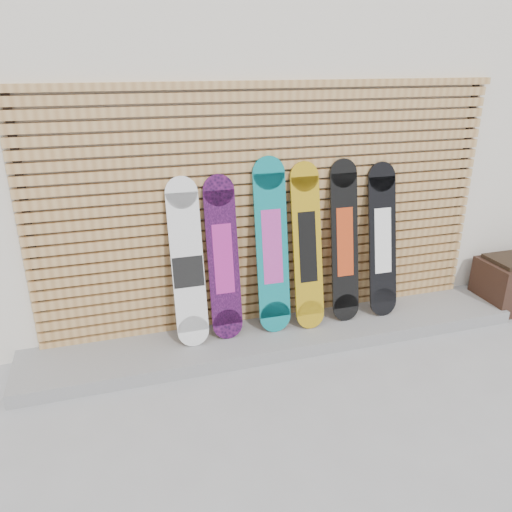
# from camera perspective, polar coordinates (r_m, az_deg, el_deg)

# --- Properties ---
(ground) EXTENTS (80.00, 80.00, 0.00)m
(ground) POSITION_cam_1_polar(r_m,az_deg,el_deg) (4.27, 7.74, -13.78)
(ground) COLOR gray
(ground) RESTS_ON ground
(building) EXTENTS (12.00, 5.00, 3.60)m
(building) POSITION_cam_1_polar(r_m,az_deg,el_deg) (6.97, 0.20, 16.28)
(building) COLOR beige
(building) RESTS_ON ground
(concrete_step) EXTENTS (4.60, 0.70, 0.12)m
(concrete_step) POSITION_cam_1_polar(r_m,az_deg,el_deg) (4.72, 2.68, -8.98)
(concrete_step) COLOR gray
(concrete_step) RESTS_ON ground
(slat_wall) EXTENTS (4.26, 0.08, 2.29)m
(slat_wall) POSITION_cam_1_polar(r_m,az_deg,el_deg) (4.51, 1.71, 5.51)
(slat_wall) COLOR #A97B46
(slat_wall) RESTS_ON ground
(snowboard_0) EXTENTS (0.28, 0.33, 1.45)m
(snowboard_0) POSITION_cam_1_polar(r_m,az_deg,el_deg) (4.28, -7.83, -0.97)
(snowboard_0) COLOR silver
(snowboard_0) RESTS_ON concrete_step
(snowboard_1) EXTENTS (0.27, 0.30, 1.44)m
(snowboard_1) POSITION_cam_1_polar(r_m,az_deg,el_deg) (4.34, -3.78, -0.33)
(snowboard_1) COLOR black
(snowboard_1) RESTS_ON concrete_step
(snowboard_2) EXTENTS (0.29, 0.31, 1.57)m
(snowboard_2) POSITION_cam_1_polar(r_m,az_deg,el_deg) (4.43, 1.83, 1.06)
(snowboard_2) COLOR #0C7178
(snowboard_2) RESTS_ON concrete_step
(snowboard_3) EXTENTS (0.27, 0.34, 1.51)m
(snowboard_3) POSITION_cam_1_polar(r_m,az_deg,el_deg) (4.54, 5.88, 1.02)
(snowboard_3) COLOR #A88211
(snowboard_3) RESTS_ON concrete_step
(snowboard_4) EXTENTS (0.26, 0.30, 1.51)m
(snowboard_4) POSITION_cam_1_polar(r_m,az_deg,el_deg) (4.70, 10.09, 1.59)
(snowboard_4) COLOR black
(snowboard_4) RESTS_ON concrete_step
(snowboard_5) EXTENTS (0.28, 0.32, 1.46)m
(snowboard_5) POSITION_cam_1_polar(r_m,az_deg,el_deg) (4.89, 14.25, 1.71)
(snowboard_5) COLOR black
(snowboard_5) RESTS_ON concrete_step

